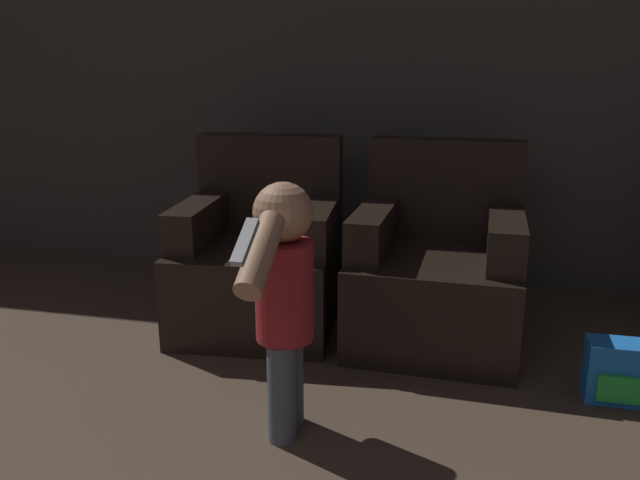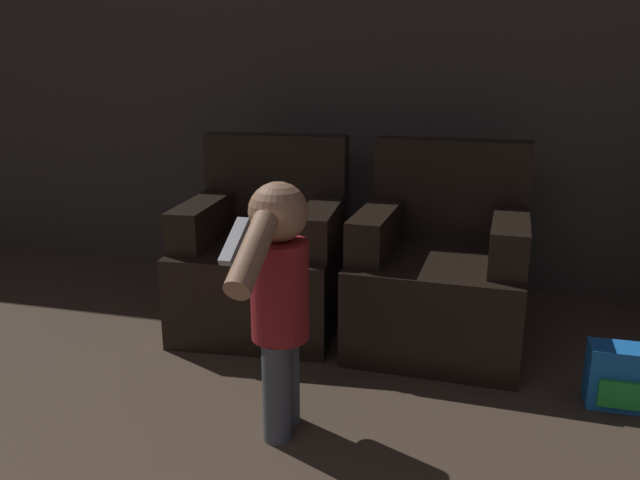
# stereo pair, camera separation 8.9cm
# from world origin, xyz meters

# --- Properties ---
(wall_back) EXTENTS (8.40, 0.05, 2.60)m
(wall_back) POSITION_xyz_m (0.00, 4.50, 1.30)
(wall_back) COLOR #423D38
(wall_back) RESTS_ON ground_plane
(armchair_left) EXTENTS (0.84, 0.90, 0.94)m
(armchair_left) POSITION_xyz_m (0.03, 3.67, 0.33)
(armchair_left) COLOR black
(armchair_left) RESTS_ON ground_plane
(armchair_right) EXTENTS (0.80, 0.86, 0.94)m
(armchair_right) POSITION_xyz_m (0.92, 3.67, 0.33)
(armchair_right) COLOR black
(armchair_right) RESTS_ON ground_plane
(person_toddler) EXTENTS (0.20, 0.63, 0.93)m
(person_toddler) POSITION_xyz_m (0.44, 2.67, 0.55)
(person_toddler) COLOR #474C56
(person_toddler) RESTS_ON ground_plane
(toy_backpack) EXTENTS (0.23, 0.16, 0.25)m
(toy_backpack) POSITION_xyz_m (1.66, 3.19, 0.12)
(toy_backpack) COLOR blue
(toy_backpack) RESTS_ON ground_plane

